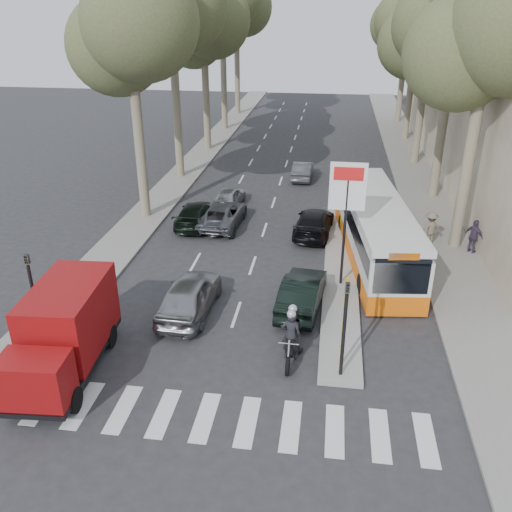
{
  "coord_description": "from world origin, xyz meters",
  "views": [
    {
      "loc": [
        2.51,
        -16.4,
        11.44
      ],
      "look_at": [
        -0.41,
        4.21,
        1.6
      ],
      "focal_mm": 38.0,
      "sensor_mm": 36.0,
      "label": 1
    }
  ],
  "objects_px": {
    "city_bus": "(375,229)",
    "silver_hatchback": "(190,295)",
    "motorcycle": "(291,334)",
    "dark_hatchback": "(302,292)",
    "red_truck": "(65,331)"
  },
  "relations": [
    {
      "from": "red_truck",
      "to": "city_bus",
      "type": "xyz_separation_m",
      "value": [
        10.68,
        10.45,
        0.01
      ]
    },
    {
      "from": "silver_hatchback",
      "to": "city_bus",
      "type": "xyz_separation_m",
      "value": [
        7.57,
        6.22,
        0.78
      ]
    },
    {
      "from": "silver_hatchback",
      "to": "dark_hatchback",
      "type": "distance_m",
      "value": 4.54
    },
    {
      "from": "silver_hatchback",
      "to": "city_bus",
      "type": "height_order",
      "value": "city_bus"
    },
    {
      "from": "silver_hatchback",
      "to": "red_truck",
      "type": "bearing_deg",
      "value": 55.73
    },
    {
      "from": "silver_hatchback",
      "to": "city_bus",
      "type": "distance_m",
      "value": 9.83
    },
    {
      "from": "dark_hatchback",
      "to": "motorcycle",
      "type": "distance_m",
      "value": 3.39
    },
    {
      "from": "dark_hatchback",
      "to": "motorcycle",
      "type": "relative_size",
      "value": 1.82
    },
    {
      "from": "dark_hatchback",
      "to": "motorcycle",
      "type": "bearing_deg",
      "value": 93.28
    },
    {
      "from": "city_bus",
      "to": "motorcycle",
      "type": "bearing_deg",
      "value": -117.73
    },
    {
      "from": "silver_hatchback",
      "to": "red_truck",
      "type": "xyz_separation_m",
      "value": [
        -3.11,
        -4.23,
        0.78
      ]
    },
    {
      "from": "red_truck",
      "to": "dark_hatchback",
      "type": "bearing_deg",
      "value": 30.76
    },
    {
      "from": "red_truck",
      "to": "city_bus",
      "type": "distance_m",
      "value": 14.95
    },
    {
      "from": "city_bus",
      "to": "silver_hatchback",
      "type": "bearing_deg",
      "value": -147.34
    },
    {
      "from": "dark_hatchback",
      "to": "motorcycle",
      "type": "height_order",
      "value": "motorcycle"
    }
  ]
}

